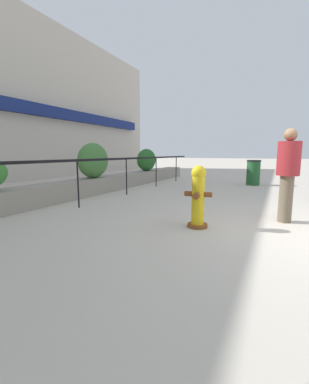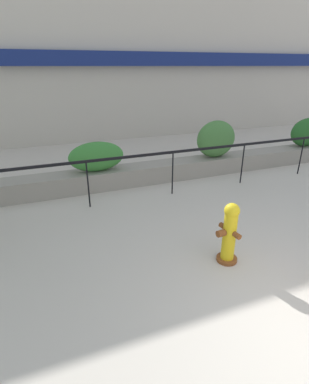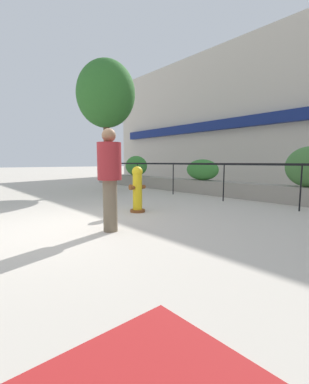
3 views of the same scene
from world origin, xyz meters
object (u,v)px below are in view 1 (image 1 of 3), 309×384
object	(u,v)px
fire_hydrant	(198,196)
trash_bin	(253,172)
pedestrian	(288,170)
hedge_bush_2	(93,161)
hedge_bush_3	(147,160)

from	to	relation	value
fire_hydrant	trash_bin	xyz separation A→B (m)	(6.81, -0.32, -0.04)
fire_hydrant	trash_bin	distance (m)	6.82
fire_hydrant	pedestrian	distance (m)	1.79
pedestrian	trash_bin	bearing A→B (deg)	10.43
trash_bin	hedge_bush_2	bearing A→B (deg)	135.66
hedge_bush_3	fire_hydrant	xyz separation A→B (m)	(-5.96, -4.10, -0.43)
hedge_bush_3	pedestrian	world-z (taller)	pedestrian
hedge_bush_2	hedge_bush_3	distance (m)	3.68
hedge_bush_2	pedestrian	bearing A→B (deg)	-102.65
fire_hydrant	pedestrian	bearing A→B (deg)	-52.52
pedestrian	trash_bin	size ratio (longest dim) A/B	1.71
pedestrian	trash_bin	world-z (taller)	pedestrian
hedge_bush_2	fire_hydrant	world-z (taller)	hedge_bush_2
hedge_bush_3	trash_bin	bearing A→B (deg)	-79.14
hedge_bush_2	hedge_bush_3	bearing A→B (deg)	0.00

